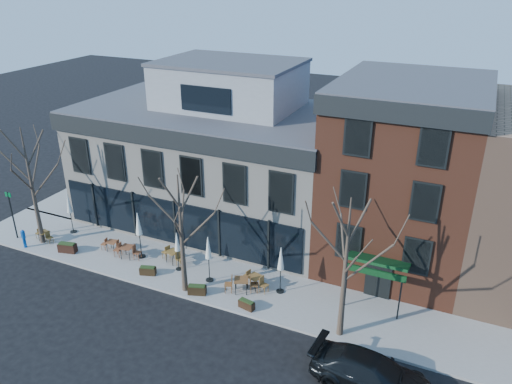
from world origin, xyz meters
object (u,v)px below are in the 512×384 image
at_px(call_box, 24,238).
at_px(cafe_set_0, 44,235).
at_px(parked_sedan, 372,374).
at_px(umbrella_0, 69,205).

height_order(call_box, cafe_set_0, call_box).
bearing_deg(call_box, parked_sedan, -5.98).
bearing_deg(cafe_set_0, call_box, -112.73).
bearing_deg(cafe_set_0, parked_sedan, -9.02).
height_order(parked_sedan, cafe_set_0, parked_sedan).
height_order(cafe_set_0, umbrella_0, umbrella_0).
relative_size(parked_sedan, call_box, 4.17).
relative_size(parked_sedan, umbrella_0, 1.86).
distance_m(parked_sedan, call_box, 23.27).
relative_size(call_box, umbrella_0, 0.45).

